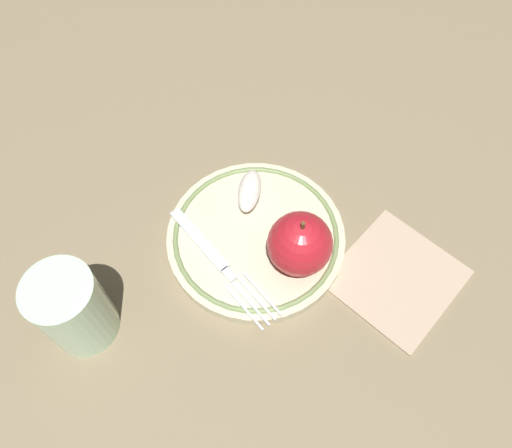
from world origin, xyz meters
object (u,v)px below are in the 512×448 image
(apple_slice_front, at_px, (249,191))
(drinking_glass, at_px, (73,309))
(apple_red_whole, at_px, (300,244))
(fork, at_px, (217,260))
(plate, at_px, (256,237))
(napkin_folded, at_px, (397,275))

(apple_slice_front, height_order, drinking_glass, drinking_glass)
(apple_red_whole, distance_m, apple_slice_front, 0.10)
(apple_slice_front, height_order, fork, apple_slice_front)
(plate, relative_size, fork, 1.30)
(plate, height_order, napkin_folded, plate)
(drinking_glass, bearing_deg, apple_slice_front, -121.17)
(apple_red_whole, distance_m, drinking_glass, 0.23)
(plate, relative_size, napkin_folded, 1.60)
(drinking_glass, bearing_deg, fork, -136.78)
(apple_red_whole, relative_size, drinking_glass, 0.78)
(plate, relative_size, apple_red_whole, 2.62)
(apple_red_whole, relative_size, napkin_folded, 0.61)
(apple_red_whole, bearing_deg, napkin_folded, -169.68)
(fork, distance_m, napkin_folded, 0.19)
(apple_red_whole, relative_size, fork, 0.50)
(apple_red_whole, distance_m, napkin_folded, 0.12)
(napkin_folded, bearing_deg, plate, 0.88)
(plate, height_order, apple_red_whole, apple_red_whole)
(plate, bearing_deg, apple_red_whole, 161.64)
(fork, height_order, napkin_folded, fork)
(plate, distance_m, napkin_folded, 0.16)
(apple_red_whole, bearing_deg, apple_slice_front, -40.60)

